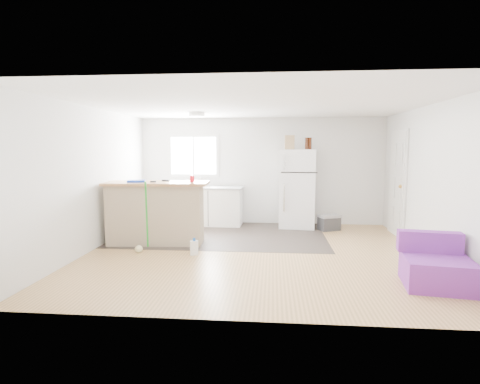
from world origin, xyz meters
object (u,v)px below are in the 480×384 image
Objects in this scene: peninsula at (156,212)px; bottle_left at (307,143)px; cooler at (329,222)px; cleaner_jug at (194,248)px; blue_tray at (136,181)px; mop at (141,238)px; cardboard_box at (290,142)px; purple_seat at (436,267)px; refrigerator at (298,189)px; red_cup at (192,179)px; bottle_right at (310,143)px; kitchen_cabinets at (200,205)px.

bottle_left is (2.80, 1.61, 1.25)m from peninsula.
cooler is 1.73m from bottle_left.
blue_tray is (-1.16, 0.63, 1.01)m from cleaner_jug.
mop is at bearing 165.98° from cleaner_jug.
peninsula is 3.61× the size of cooler.
peninsula is 3.58m from cooler.
cardboard_box reaches higher than bottle_left.
cleaner_jug is (-3.29, 1.07, -0.11)m from purple_seat.
cardboard_box reaches higher than cooler.
refrigerator reaches higher than red_cup.
purple_seat is at bearing -27.01° from peninsula.
mop reaches higher than blue_tray.
cooler is at bearing -30.71° from bottle_right.
cooler is 0.43× the size of mop.
purple_seat is 4.85m from blue_tray.
bottle_right is at bearing 40.40° from cleaner_jug.
cleaner_jug is (0.38, -2.43, -0.32)m from kitchen_cabinets.
purple_seat is 3.50× the size of bottle_left.
cleaner_jug is (-2.44, -2.08, -0.05)m from cooler.
bottle_right is at bearing 25.67° from peninsula.
cleaner_jug is at bearing -28.43° from blue_tray.
refrigerator is at bearing 0.48° from kitchen_cabinets.
red_cup is at bearing -138.18° from cardboard_box.
refrigerator reaches higher than blue_tray.
mop is 3.73m from cardboard_box.
kitchen_cabinets reaches higher than cooler.
cleaner_jug is at bearing -130.39° from bottle_left.
bottle_right reaches higher than purple_seat.
kitchen_cabinets is 2.21m from refrigerator.
kitchen_cabinets is 2.23× the size of purple_seat.
refrigerator is at bearing 10.73° from cardboard_box.
peninsula is 6.70× the size of cleaner_jug.
cleaner_jug is (-1.79, -2.36, -0.73)m from refrigerator.
red_cup is 2.48m from cardboard_box.
bottle_left reaches higher than refrigerator.
cardboard_box reaches higher than bottle_right.
bottle_right reaches higher than red_cup.
cardboard_box reaches higher than red_cup.
cardboard_box is at bearing -0.74° from kitchen_cabinets.
bottle_left reaches higher than red_cup.
mop is at bearing -100.47° from kitchen_cabinets.
bottle_left is (1.96, 2.31, 1.70)m from cleaner_jug.
cardboard_box is (1.78, 1.59, 0.67)m from red_cup.
refrigerator is at bearing 30.41° from blue_tray.
purple_seat is 3.96m from bottle_left.
refrigerator is 1.42× the size of mop.
kitchen_cabinets is at bearing 148.95° from cooler.
blue_tray is at bearing -151.77° from bottle_left.
cooler is (3.28, 1.38, -0.40)m from peninsula.
peninsula is 2.12× the size of purple_seat.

